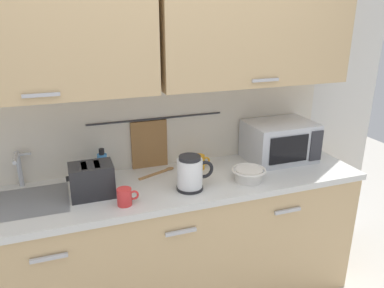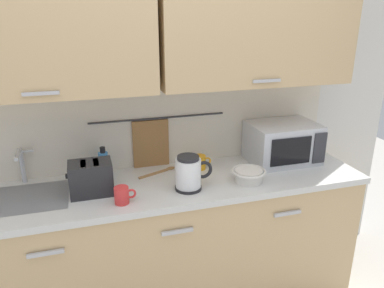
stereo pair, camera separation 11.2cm
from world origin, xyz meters
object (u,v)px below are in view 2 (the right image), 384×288
mug_near_sink (122,195)px  toaster (91,178)px  mug_by_kettle (200,162)px  mixing_bowl (249,175)px  wooden_spoon (162,171)px  microwave (283,142)px  dish_soap_bottle (104,163)px  electric_kettle (189,173)px

mug_near_sink → toaster: (-0.15, 0.17, 0.05)m
toaster → mug_by_kettle: toaster is taller
mixing_bowl → wooden_spoon: bearing=148.6°
mug_near_sink → microwave: bearing=14.7°
dish_soap_bottle → mug_by_kettle: (0.62, -0.06, -0.04)m
mug_near_sink → toaster: toaster is taller
dish_soap_bottle → mug_by_kettle: bearing=-6.0°
mixing_bowl → toaster: 0.94m
electric_kettle → mixing_bowl: electric_kettle is taller
microwave → toaster: (-1.30, -0.13, -0.04)m
dish_soap_bottle → mug_near_sink: bearing=-80.2°
microwave → toaster: microwave is taller
dish_soap_bottle → toaster: dish_soap_bottle is taller
dish_soap_bottle → wooden_spoon: bearing=-6.8°
electric_kettle → mug_near_sink: bearing=-171.3°
mug_near_sink → mug_by_kettle: (0.55, 0.33, 0.00)m
wooden_spoon → mug_near_sink: bearing=-130.3°
mug_near_sink → mug_by_kettle: same height
electric_kettle → mug_by_kettle: electric_kettle is taller
mug_near_sink → mug_by_kettle: size_ratio=1.00×
mixing_bowl → toaster: size_ratio=0.84×
dish_soap_bottle → mug_near_sink: dish_soap_bottle is taller
mixing_bowl → mug_near_sink: bearing=-176.1°
toaster → mug_by_kettle: size_ratio=2.13×
mug_by_kettle → microwave: bearing=-2.5°
mug_near_sink → mixing_bowl: mug_near_sink is taller
wooden_spoon → mixing_bowl: bearing=-31.4°
toaster → wooden_spoon: size_ratio=0.97×
dish_soap_bottle → mixing_bowl: size_ratio=0.92×
mug_near_sink → wooden_spoon: bearing=49.7°
mug_by_kettle → wooden_spoon: (-0.26, 0.02, -0.04)m
mug_by_kettle → wooden_spoon: bearing=175.2°
mug_near_sink → wooden_spoon: mug_near_sink is taller
dish_soap_bottle → mug_by_kettle: dish_soap_bottle is taller
mug_near_sink → mixing_bowl: (0.78, 0.05, -0.00)m
dish_soap_bottle → wooden_spoon: size_ratio=0.74×
electric_kettle → wooden_spoon: bearing=109.9°
mixing_bowl → mug_by_kettle: size_ratio=1.78×
microwave → wooden_spoon: bearing=176.8°
mug_near_sink → toaster: 0.23m
electric_kettle → toaster: bearing=168.9°
mug_near_sink → wooden_spoon: size_ratio=0.45×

